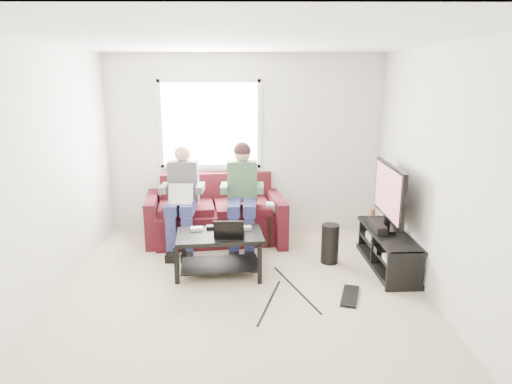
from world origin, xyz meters
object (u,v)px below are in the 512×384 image
tv_stand (387,251)px  tv (389,193)px  subwoofer (330,244)px  end_table (274,225)px  coffee_table (220,244)px  sofa (215,216)px

tv_stand → tv: tv is taller
tv → subwoofer: tv is taller
subwoofer → end_table: size_ratio=0.86×
coffee_table → end_table: (0.68, 1.02, -0.11)m
coffee_table → tv_stand: bearing=4.9°
coffee_table → subwoofer: same height
coffee_table → end_table: bearing=56.3°
tv_stand → end_table: bearing=148.2°
tv → end_table: tv is taller
sofa → tv_stand: (2.19, -1.03, -0.13)m
sofa → tv: size_ratio=1.86×
tv_stand → tv: (-0.00, 0.10, 0.71)m
coffee_table → tv: bearing=7.7°
coffee_table → end_table: size_ratio=1.83×
tv → end_table: bearing=151.3°
sofa → end_table: sofa is taller
coffee_table → end_table: end_table is taller
tv → end_table: 1.67m
coffee_table → subwoofer: 1.39m
sofa → tv: bearing=-23.0°
subwoofer → coffee_table: bearing=-166.6°
coffee_table → tv_stand: (2.03, 0.18, -0.17)m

